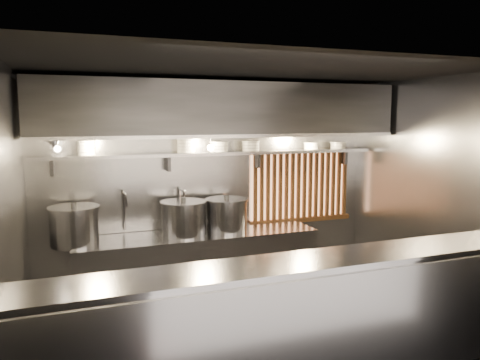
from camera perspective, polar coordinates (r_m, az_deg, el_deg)
floor at (r=5.26m, az=1.74°, el=-18.70°), size 4.50×4.50×0.00m
ceiling at (r=4.74m, az=1.88°, el=13.28°), size 4.50×4.50×0.00m
wall_back at (r=6.20m, az=-3.47°, el=-1.05°), size 4.50×0.00×4.50m
wall_left at (r=4.48m, az=-25.98°, el=-5.15°), size 0.00×3.00×3.00m
wall_right at (r=6.02m, az=22.04°, el=-1.85°), size 0.00×3.00×3.00m
serving_counter at (r=4.23m, az=6.93°, el=-17.08°), size 4.50×0.56×1.13m
cooking_bench at (r=5.99m, az=-5.13°, el=-10.72°), size 3.00×0.70×0.90m
bowl_shelf at (r=5.98m, az=-3.00°, el=3.26°), size 4.40×0.34×0.04m
exhaust_hood at (r=5.75m, az=-2.36°, el=8.53°), size 4.40×0.81×0.65m
wood_screen at (r=6.65m, az=7.42°, el=-0.68°), size 1.56×0.09×1.04m
faucet_left at (r=5.85m, az=-13.90°, el=-2.70°), size 0.04×0.30×0.50m
faucet_right at (r=5.97m, az=-7.22°, el=-2.33°), size 0.04×0.30×0.50m
heat_lamp at (r=5.22m, az=-21.70°, el=4.18°), size 0.25×0.35×0.20m
pendant_bulb at (r=5.83m, az=-3.59°, el=3.96°), size 0.09×0.09×0.19m
stock_pot_left at (r=5.62m, az=-19.52°, el=-5.25°), size 0.74×0.74×0.48m
stock_pot_mid at (r=5.95m, az=-1.64°, el=-4.25°), size 0.70×0.70×0.46m
stock_pot_right at (r=5.77m, az=-6.90°, el=-4.63°), size 0.74×0.74×0.46m
bowl_stack_0 at (r=5.70m, az=-18.20°, el=3.74°), size 0.22×0.22×0.17m
bowl_stack_1 at (r=5.86m, az=-6.59°, el=4.17°), size 0.24×0.24×0.17m
bowl_stack_2 at (r=5.99m, az=-2.54°, el=4.10°), size 0.24×0.24×0.13m
bowl_stack_3 at (r=6.13m, az=1.33°, el=4.19°), size 0.24×0.24×0.13m
bowl_stack_4 at (r=6.52m, az=8.68°, el=4.14°), size 0.21×0.21×0.09m
bowl_stack_5 at (r=6.74m, az=11.86°, el=4.17°), size 0.22×0.22×0.09m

